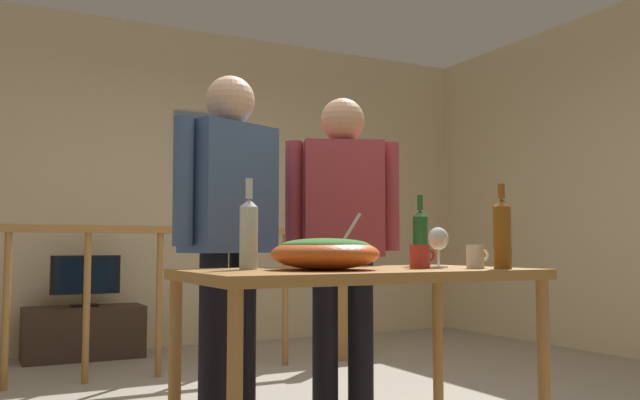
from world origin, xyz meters
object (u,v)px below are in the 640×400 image
wine_bottle_amber (502,232)px  person_standing_left (229,219)px  salad_bowl (325,252)px  wine_glass (438,240)px  tv_console (84,333)px  wine_bottle_clear (249,232)px  flat_screen_tv (86,276)px  stair_railing (162,278)px  mug_white (476,256)px  serving_table (359,289)px  mug_red (420,257)px  wine_bottle_green (420,237)px  person_standing_right (343,228)px  framed_picture (203,150)px

wine_bottle_amber → person_standing_left: (-0.82, 0.93, 0.07)m
salad_bowl → wine_glass: salad_bowl is taller
tv_console → wine_bottle_amber: (1.08, -3.53, 0.73)m
wine_bottle_clear → flat_screen_tv: bearing=92.9°
stair_railing → mug_white: size_ratio=36.02×
stair_railing → wine_glass: stair_railing is taller
serving_table → mug_red: size_ratio=11.54×
stair_railing → wine_bottle_green: bearing=-71.4°
serving_table → wine_bottle_green: size_ratio=4.16×
wine_glass → person_standing_right: bearing=95.6°
person_standing_right → tv_console: bearing=-49.6°
tv_console → person_standing_right: size_ratio=0.55×
salad_bowl → wine_glass: 0.54m
wine_bottle_clear → wine_bottle_green: size_ratio=1.08×
stair_railing → tv_console: size_ratio=4.30×
mug_white → wine_glass: bearing=121.3°
flat_screen_tv → wine_bottle_clear: size_ratio=1.46×
stair_railing → serving_table: (0.20, -2.28, 0.04)m
framed_picture → mug_red: framed_picture is taller
wine_glass → person_standing_right: size_ratio=0.10×
wine_bottle_amber → person_standing_right: (-0.21, 0.93, 0.04)m
wine_glass → person_standing_left: person_standing_left is taller
wine_bottle_clear → mug_red: bearing=-18.4°
stair_railing → wine_bottle_amber: wine_bottle_amber is taller
wine_bottle_clear → wine_bottle_amber: wine_bottle_clear is taller
wine_bottle_amber → mug_red: size_ratio=2.88×
stair_railing → mug_white: (0.66, -2.44, 0.17)m
framed_picture → salad_bowl: size_ratio=1.62×
wine_glass → person_standing_left: (-0.68, 0.70, 0.10)m
stair_railing → framed_picture: bearing=62.2°
tv_console → serving_table: (0.57, -3.27, 0.51)m
framed_picture → person_standing_right: framed_picture is taller
wine_glass → person_standing_left: bearing=134.3°
serving_table → wine_glass: wine_glass is taller
stair_railing → wine_bottle_green: wine_bottle_green is taller
flat_screen_tv → mug_white: bearing=-73.2°
framed_picture → wine_bottle_amber: bearing=-89.3°
wine_glass → wine_bottle_green: bearing=68.8°
salad_bowl → flat_screen_tv: bearing=97.0°
wine_bottle_amber → mug_white: bearing=122.7°
person_standing_right → person_standing_left: bearing=21.8°
wine_glass → salad_bowl: bearing=179.8°
framed_picture → mug_white: bearing=-90.2°
mug_red → wine_bottle_clear: bearing=161.6°
wine_bottle_green → person_standing_right: 0.46m
mug_red → person_standing_right: bearing=85.6°
stair_railing → person_standing_right: size_ratio=2.36×
person_standing_right → wine_bottle_amber: bearing=124.6°
wine_bottle_amber → stair_railing: bearing=105.9°
tv_console → wine_bottle_green: wine_bottle_green is taller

